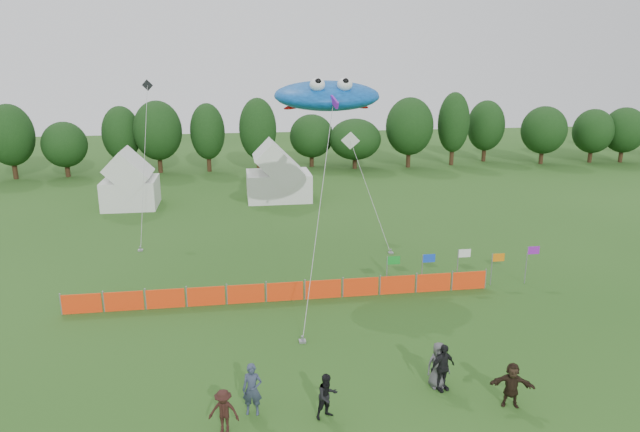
{
  "coord_description": "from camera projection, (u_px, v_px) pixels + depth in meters",
  "views": [
    {
      "loc": [
        -3.8,
        -18.61,
        12.03
      ],
      "look_at": [
        0.0,
        6.0,
        5.2
      ],
      "focal_mm": 32.0,
      "sensor_mm": 36.0,
      "label": 1
    }
  ],
  "objects": [
    {
      "name": "tent_left",
      "position": [
        130.0,
        184.0,
        47.92
      ],
      "size": [
        4.43,
        4.43,
        3.91
      ],
      "color": "silver",
      "rests_on": "ground"
    },
    {
      "name": "small_kite_white",
      "position": [
        359.0,
        166.0,
        40.01
      ],
      "size": [
        2.17,
        6.98,
        7.08
      ],
      "color": "white",
      "rests_on": "ground"
    },
    {
      "name": "spectator_e",
      "position": [
        438.0,
        365.0,
        21.51
      ],
      "size": [
        0.89,
        0.58,
        1.82
      ],
      "primitive_type": "imported",
      "rotation": [
        0.0,
        0.0,
        0.01
      ],
      "color": "#454449",
      "rests_on": "ground"
    },
    {
      "name": "barrier_fence",
      "position": [
        285.0,
        292.0,
        29.37
      ],
      "size": [
        21.9,
        0.06,
        1.0
      ],
      "color": "#FA3A0D",
      "rests_on": "ground"
    },
    {
      "name": "ground",
      "position": [
        344.0,
        390.0,
        21.48
      ],
      "size": [
        160.0,
        160.0,
        0.0
      ],
      "primitive_type": "plane",
      "color": "#234C16",
      "rests_on": "ground"
    },
    {
      "name": "spectator_d",
      "position": [
        443.0,
        367.0,
        21.29
      ],
      "size": [
        1.18,
        0.81,
        1.87
      ],
      "primitive_type": "imported",
      "rotation": [
        0.0,
        0.0,
        0.35
      ],
      "color": "black",
      "rests_on": "ground"
    },
    {
      "name": "spectator_b",
      "position": [
        327.0,
        396.0,
        19.66
      ],
      "size": [
        0.98,
        0.88,
        1.65
      ],
      "primitive_type": "imported",
      "rotation": [
        0.0,
        0.0,
        0.38
      ],
      "color": "black",
      "rests_on": "ground"
    },
    {
      "name": "small_kite_dark",
      "position": [
        145.0,
        151.0,
        39.53
      ],
      "size": [
        0.86,
        7.37,
        10.69
      ],
      "color": "black",
      "rests_on": "ground"
    },
    {
      "name": "spectator_a",
      "position": [
        252.0,
        389.0,
        19.82
      ],
      "size": [
        0.77,
        0.58,
        1.91
      ],
      "primitive_type": "imported",
      "rotation": [
        0.0,
        0.0,
        -0.18
      ],
      "color": "#2E374E",
      "rests_on": "ground"
    },
    {
      "name": "spectator_c",
      "position": [
        224.0,
        412.0,
        18.85
      ],
      "size": [
        1.14,
        0.82,
        1.59
      ],
      "primitive_type": "imported",
      "rotation": [
        0.0,
        0.0,
        -0.24
      ],
      "color": "black",
      "rests_on": "ground"
    },
    {
      "name": "spectator_f",
      "position": [
        512.0,
        385.0,
        20.32
      ],
      "size": [
        1.64,
        0.98,
        1.68
      ],
      "primitive_type": "imported",
      "rotation": [
        0.0,
        0.0,
        -0.33
      ],
      "color": "black",
      "rests_on": "ground"
    },
    {
      "name": "flag_row",
      "position": [
        461.0,
        264.0,
        30.8
      ],
      "size": [
        8.73,
        0.3,
        2.19
      ],
      "color": "gray",
      "rests_on": "ground"
    },
    {
      "name": "stingray_kite",
      "position": [
        326.0,
        95.0,
        32.76
      ],
      "size": [
        6.05,
        18.12,
        11.17
      ],
      "color": "blue",
      "rests_on": "ground"
    },
    {
      "name": "treeline",
      "position": [
        281.0,
        133.0,
        63.42
      ],
      "size": [
        104.57,
        8.78,
        8.36
      ],
      "color": "#382314",
      "rests_on": "ground"
    },
    {
      "name": "tent_right",
      "position": [
        278.0,
        177.0,
        50.49
      ],
      "size": [
        5.65,
        4.52,
        3.99
      ],
      "color": "silver",
      "rests_on": "ground"
    }
  ]
}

